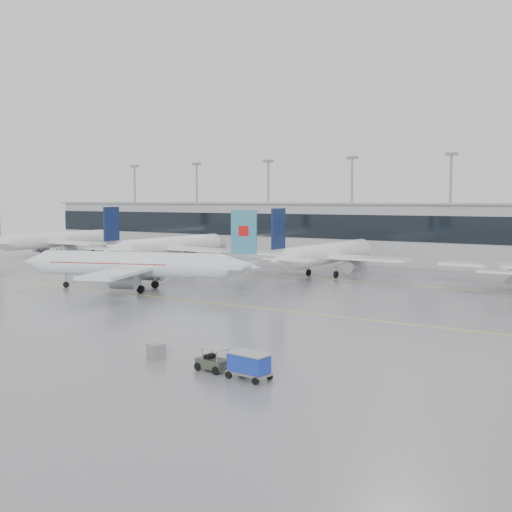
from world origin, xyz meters
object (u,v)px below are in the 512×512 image
Objects in this scene: gse_unit at (156,351)px; baggage_tug at (213,363)px; air_canada_jet at (140,265)px; baggage_cart at (249,364)px.

baggage_tug is at bearing 16.04° from gse_unit.
air_canada_jet is 40.89m from gse_unit.
air_canada_jet is 45.66m from baggage_tug.
air_canada_jet is 28.52× the size of gse_unit.
baggage_cart reaches higher than baggage_tug.
air_canada_jet reaches higher than baggage_cart.
air_canada_jet is at bearing 148.88° from baggage_cart.
gse_unit is at bearing -178.44° from baggage_cart.
baggage_tug reaches higher than gse_unit.
gse_unit is at bearing -177.52° from baggage_tug.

